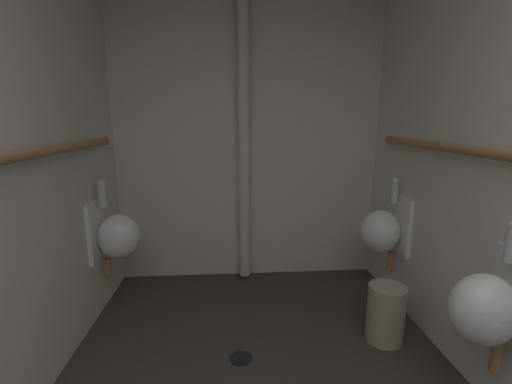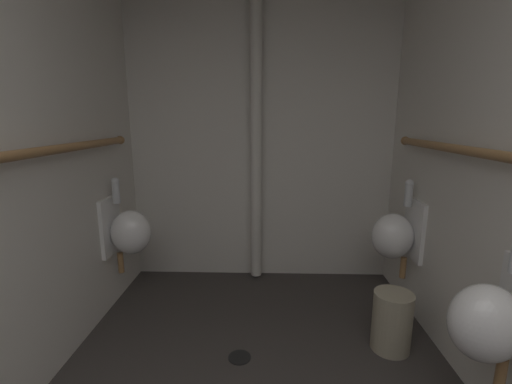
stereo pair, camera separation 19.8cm
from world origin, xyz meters
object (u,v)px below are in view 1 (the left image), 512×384
Objects in this scene: urinal_left_mid at (116,235)px; waste_bin at (386,313)px; floor_drain at (241,358)px; urinal_right_mid at (488,307)px; urinal_right_far at (383,230)px; standpipe_back_wall at (244,133)px.

urinal_left_mid is 1.96m from waste_bin.
floor_drain is 0.37× the size of waste_bin.
urinal_right_mid is at bearing -24.65° from floor_drain.
urinal_right_mid is 1.11m from urinal_right_far.
waste_bin is at bearing -15.25° from urinal_left_mid.
urinal_right_mid is 0.29× the size of standpipe_back_wall.
urinal_right_far is 5.39× the size of floor_drain.
standpipe_back_wall is (-1.05, 0.51, 0.72)m from urinal_right_far.
urinal_left_mid reaches higher than floor_drain.
standpipe_back_wall is at bearing 86.50° from floor_drain.
urinal_left_mid is at bearing 145.16° from floor_drain.
urinal_right_mid is at bearing -57.19° from standpipe_back_wall.
urinal_left_mid is 1.00× the size of urinal_right_far.
floor_drain is at bearing -34.84° from urinal_left_mid.
standpipe_back_wall reaches higher than urinal_left_mid.
waste_bin is at bearing 7.18° from floor_drain.
waste_bin is (-0.16, -0.48, -0.41)m from urinal_right_far.
urinal_right_far is 1.37m from standpipe_back_wall.
urinal_left_mid is at bearing 179.26° from urinal_right_far.
urinal_right_far is at bearing -0.74° from urinal_left_mid.
urinal_right_mid is at bearing -90.00° from urinal_right_far.
urinal_right_mid reaches higher than waste_bin.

